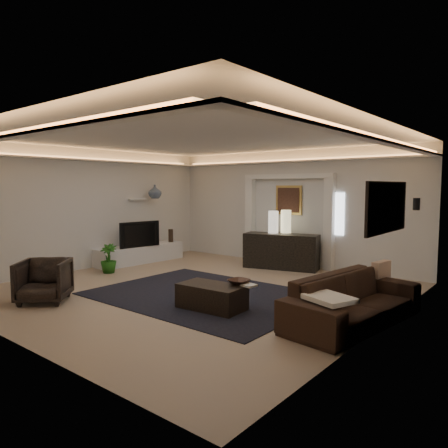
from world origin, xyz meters
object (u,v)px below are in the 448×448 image
Objects in this scene: sofa at (353,300)px; coffee_table at (212,297)px; console at (281,252)px; armchair at (44,281)px.

sofa reaches higher than coffee_table.
console is 0.74× the size of sofa.
sofa is 2.22m from coffee_table.
sofa is 5.13m from armchair.
console is 5.40m from armchair.
armchair is at bearing -122.79° from console.
armchair is (-4.62, -2.24, 0.02)m from sofa.
console is at bearing 53.85° from sofa.
sofa is at bearing 15.10° from coffee_table.
armchair is (-2.53, -1.51, 0.17)m from coffee_table.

